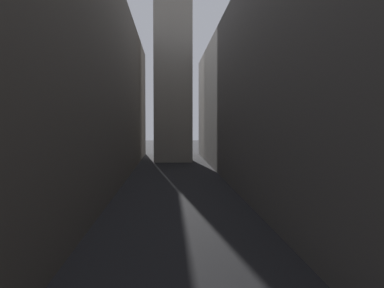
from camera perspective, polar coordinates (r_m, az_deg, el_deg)
ground_plane at (r=39.53m, az=-1.85°, el=-6.67°), size 264.00×264.00×0.00m
building_block_left at (r=42.81m, az=-18.93°, el=7.64°), size 13.83×108.00×20.46m
building_block_right at (r=43.48m, az=16.19°, el=6.47°), size 15.87×108.00×18.75m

